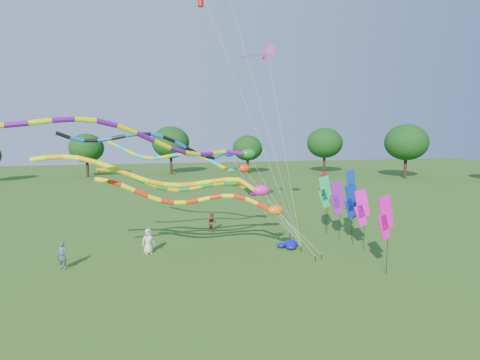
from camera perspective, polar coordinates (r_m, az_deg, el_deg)
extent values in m
plane|color=#255616|center=(22.48, 6.47, -13.39)|extent=(160.00, 160.00, 0.00)
cylinder|color=#382314|center=(77.95, 22.92, 1.60)|extent=(0.50, 0.50, 2.55)
ellipsoid|color=#0F3811|center=(77.74, 23.04, 4.04)|extent=(5.38, 5.38, 4.57)
cylinder|color=#382314|center=(76.52, 11.86, 1.89)|extent=(0.50, 0.50, 2.51)
ellipsoid|color=#0F3811|center=(76.31, 11.92, 4.35)|extent=(5.31, 5.31, 4.51)
cylinder|color=#382314|center=(79.69, 0.95, 2.52)|extent=(0.50, 0.50, 3.30)
ellipsoid|color=#0F3811|center=(79.48, 0.95, 5.62)|extent=(6.96, 6.96, 5.92)
cylinder|color=#382314|center=(77.82, -10.05, 2.38)|extent=(0.50, 0.50, 3.50)
ellipsoid|color=#0F3811|center=(77.60, -10.12, 5.74)|extent=(7.38, 7.38, 6.27)
cylinder|color=#382314|center=(71.26, -20.55, 1.34)|extent=(0.50, 0.50, 2.77)
ellipsoid|color=#0F3811|center=(71.03, -20.67, 4.25)|extent=(5.86, 5.86, 4.98)
cylinder|color=black|center=(25.50, 11.55, -10.64)|extent=(0.05, 0.05, 0.30)
cylinder|color=silver|center=(24.76, 8.38, -7.42)|extent=(0.02, 0.02, 4.02)
ellipsoid|color=#FF670D|center=(24.21, 5.09, -4.30)|extent=(0.94, 0.61, 0.61)
cylinder|color=red|center=(24.18, 3.39, -3.85)|extent=(0.27, 0.27, 0.83)
cylinder|color=yellow|center=(24.23, 1.66, -3.03)|extent=(0.27, 0.27, 0.79)
cylinder|color=red|center=(24.29, -0.06, -2.48)|extent=(0.27, 0.27, 0.74)
cylinder|color=yellow|center=(24.34, -1.76, -2.29)|extent=(0.27, 0.27, 0.72)
cylinder|color=red|center=(24.37, -3.45, -2.42)|extent=(0.27, 0.27, 0.73)
cylinder|color=yellow|center=(24.36, -5.14, -2.73)|extent=(0.27, 0.27, 0.74)
cylinder|color=red|center=(24.31, -6.84, -3.06)|extent=(0.27, 0.27, 0.74)
cylinder|color=yellow|center=(24.22, -8.56, -3.21)|extent=(0.27, 0.27, 0.74)
cylinder|color=red|center=(24.11, -10.31, -3.05)|extent=(0.27, 0.27, 0.76)
cylinder|color=yellow|center=(23.98, -12.08, -2.57)|extent=(0.27, 0.27, 0.80)
cylinder|color=red|center=(23.88, -13.87, -1.86)|extent=(0.27, 0.27, 0.82)
cylinder|color=yellow|center=(23.85, -15.65, -1.07)|extent=(0.27, 0.27, 0.80)
cylinder|color=red|center=(23.91, -17.39, -0.41)|extent=(0.27, 0.27, 0.76)
cylinder|color=yellow|center=(24.07, -19.06, -0.03)|extent=(0.27, 0.27, 0.72)
cylinder|color=black|center=(25.08, 10.65, -10.92)|extent=(0.05, 0.05, 0.30)
cylinder|color=silver|center=(24.08, 6.95, -6.23)|extent=(0.02, 0.02, 5.27)
ellipsoid|color=#EE1A9F|center=(23.38, 3.04, -1.48)|extent=(0.97, 0.62, 0.62)
cylinder|color=#FFA90D|center=(23.49, 1.05, -0.72)|extent=(0.28, 0.28, 1.17)
cylinder|color=#F1FF0D|center=(23.63, -1.14, 0.03)|extent=(0.28, 0.28, 0.88)
cylinder|color=#FFA90D|center=(23.57, -3.25, -0.11)|extent=(0.28, 0.28, 0.88)
cylinder|color=#F1FF0D|center=(23.48, -5.38, -0.41)|extent=(0.28, 0.28, 0.89)
cylinder|color=#FFA90D|center=(23.36, -7.52, -0.66)|extent=(0.28, 0.28, 0.89)
cylinder|color=#F1FF0D|center=(23.23, -9.69, -0.69)|extent=(0.28, 0.28, 0.90)
cylinder|color=#FFA90D|center=(23.09, -11.89, -0.39)|extent=(0.28, 0.28, 0.93)
cylinder|color=#F1FF0D|center=(22.97, -14.13, 0.25)|extent=(0.28, 0.28, 0.96)
cylinder|color=#FFA90D|center=(22.92, -16.38, 1.09)|extent=(0.28, 0.28, 0.97)
cylinder|color=#F1FF0D|center=(22.96, -18.60, 1.95)|extent=(0.28, 0.28, 0.95)
cylinder|color=#FFA90D|center=(23.10, -20.78, 2.62)|extent=(0.28, 0.28, 0.91)
cylinder|color=#F1FF0D|center=(23.35, -22.86, 2.97)|extent=(0.28, 0.28, 0.88)
cylinder|color=#FFA90D|center=(23.71, -24.82, 2.97)|extent=(0.28, 0.28, 0.89)
cylinder|color=#F1FF0D|center=(24.14, -26.67, 2.72)|extent=(0.28, 0.28, 0.90)
cylinder|color=black|center=(26.75, 8.64, -9.74)|extent=(0.05, 0.05, 0.30)
cylinder|color=silver|center=(24.77, 5.15, -3.32)|extent=(0.02, 0.02, 7.44)
ellipsoid|color=#177E21|center=(23.26, 1.17, 3.77)|extent=(0.85, 0.55, 0.55)
cylinder|color=#5E0C88|center=(23.03, -0.82, 3.90)|extent=(0.25, 0.25, 1.02)
cylinder|color=#D3DA0B|center=(22.73, -3.00, 3.91)|extent=(0.25, 0.25, 0.92)
cylinder|color=#5E0C88|center=(22.18, -4.87, 3.69)|extent=(0.25, 0.25, 0.92)
cylinder|color=#D3DA0B|center=(21.62, -6.81, 3.75)|extent=(0.25, 0.25, 0.94)
cylinder|color=#5E0C88|center=(21.08, -8.85, 4.18)|extent=(0.25, 0.25, 0.96)
cylinder|color=#D3DA0B|center=(20.57, -11.02, 4.98)|extent=(0.25, 0.25, 0.99)
cylinder|color=#5E0C88|center=(20.14, -13.34, 5.98)|extent=(0.25, 0.25, 1.00)
cylinder|color=#D3DA0B|center=(19.81, -15.82, 6.96)|extent=(0.25, 0.25, 0.97)
cylinder|color=#5E0C88|center=(19.58, -18.41, 7.68)|extent=(0.25, 0.25, 0.93)
cylinder|color=#D3DA0B|center=(19.46, -21.09, 7.99)|extent=(0.25, 0.25, 0.91)
cylinder|color=#5E0C88|center=(19.44, -23.80, 7.86)|extent=(0.25, 0.25, 0.92)
cylinder|color=#D3DA0B|center=(19.51, -26.51, 7.44)|extent=(0.25, 0.25, 0.93)
cylinder|color=#5E0C88|center=(19.64, -29.19, 6.95)|extent=(0.25, 0.25, 0.93)
cylinder|color=black|center=(29.80, 5.48, -7.95)|extent=(0.05, 0.05, 0.30)
cylinder|color=silver|center=(28.11, 2.12, -2.23)|extent=(0.02, 0.02, 7.28)
ellipsoid|color=#0D49BB|center=(26.84, -1.58, 3.86)|extent=(0.76, 0.49, 0.49)
cylinder|color=blue|center=(26.56, -2.98, 3.48)|extent=(0.22, 0.22, 0.79)
cylinder|color=black|center=(26.20, -4.34, 3.23)|extent=(0.22, 0.22, 0.76)
cylinder|color=blue|center=(25.74, -5.66, 3.61)|extent=(0.22, 0.22, 0.79)
cylinder|color=black|center=(25.31, -7.05, 4.26)|extent=(0.22, 0.22, 0.82)
cylinder|color=blue|center=(24.95, -8.53, 5.04)|extent=(0.22, 0.22, 0.81)
cylinder|color=black|center=(24.67, -10.10, 5.75)|extent=(0.22, 0.22, 0.78)
cylinder|color=blue|center=(24.49, -11.74, 6.23)|extent=(0.22, 0.22, 0.74)
cylinder|color=black|center=(24.38, -13.45, 6.37)|extent=(0.22, 0.22, 0.73)
cylinder|color=blue|center=(24.36, -15.18, 6.20)|extent=(0.22, 0.22, 0.75)
cylinder|color=black|center=(24.39, -16.93, 5.83)|extent=(0.22, 0.22, 0.76)
cylinder|color=blue|center=(24.45, -18.67, 5.47)|extent=(0.22, 0.22, 0.75)
cylinder|color=black|center=(24.53, -20.41, 5.29)|extent=(0.22, 0.22, 0.74)
cylinder|color=blue|center=(24.58, -22.13, 5.40)|extent=(0.22, 0.22, 0.75)
cylinder|color=black|center=(24.61, -23.85, 5.83)|extent=(0.22, 0.22, 0.78)
cylinder|color=black|center=(29.35, 7.65, -8.21)|extent=(0.05, 0.05, 0.30)
cylinder|color=silver|center=(28.80, 4.14, -3.23)|extent=(0.02, 0.02, 6.06)
ellipsoid|color=red|center=(28.60, 0.57, 1.65)|extent=(0.89, 0.57, 0.57)
cylinder|color=#0CCEB8|center=(28.48, -0.88, 1.53)|extent=(0.26, 0.26, 0.82)
cylinder|color=yellow|center=(28.32, -2.38, 1.78)|extent=(0.26, 0.26, 0.81)
cylinder|color=#0CCEB8|center=(28.33, -3.83, 2.51)|extent=(0.26, 0.26, 0.80)
cylinder|color=yellow|center=(28.43, -5.25, 3.15)|extent=(0.26, 0.26, 0.76)
cylinder|color=#0CCEB8|center=(28.63, -6.63, 3.54)|extent=(0.26, 0.26, 0.73)
cylinder|color=yellow|center=(28.91, -7.96, 3.66)|extent=(0.26, 0.26, 0.73)
cylinder|color=#0CCEB8|center=(29.26, -9.23, 3.53)|extent=(0.26, 0.26, 0.75)
cylinder|color=yellow|center=(29.65, -10.45, 3.29)|extent=(0.26, 0.26, 0.75)
cylinder|color=#0CCEB8|center=(30.05, -11.64, 3.09)|extent=(0.26, 0.26, 0.74)
cylinder|color=yellow|center=(30.44, -12.83, 3.06)|extent=(0.26, 0.26, 0.73)
cylinder|color=#0CCEB8|center=(30.78, -14.01, 3.29)|extent=(0.26, 0.26, 0.74)
cylinder|color=yellow|center=(31.07, -15.22, 3.74)|extent=(0.26, 0.26, 0.78)
cylinder|color=#0CCEB8|center=(31.32, -16.47, 4.34)|extent=(0.26, 0.26, 0.80)
cylinder|color=yellow|center=(31.52, -17.74, 4.93)|extent=(0.26, 0.26, 0.79)
cylinder|color=black|center=(30.20, 7.12, -7.77)|extent=(0.05, 0.05, 0.30)
cylinder|color=silver|center=(28.99, 4.64, -4.71)|extent=(0.02, 0.02, 4.53)
ellipsoid|color=#920D7C|center=(27.94, 1.99, -1.67)|extent=(0.95, 0.61, 0.61)
cylinder|color=#138F31|center=(27.34, 0.96, -1.38)|extent=(0.28, 0.28, 1.00)
cylinder|color=#E8B40C|center=(26.76, -0.15, -0.82)|extent=(0.28, 0.28, 0.75)
cylinder|color=#138F31|center=(26.52, -1.61, -0.54)|extent=(0.28, 0.28, 0.73)
cylinder|color=#E8B40C|center=(26.36, -3.15, -0.54)|extent=(0.28, 0.28, 0.73)
cylinder|color=#138F31|center=(26.27, -4.73, -0.78)|extent=(0.28, 0.28, 0.75)
cylinder|color=#E8B40C|center=(26.21, -6.33, -1.11)|extent=(0.28, 0.28, 0.75)
cylinder|color=#138F31|center=(26.16, -7.93, -1.36)|extent=(0.28, 0.28, 0.73)
cylinder|color=#E8B40C|center=(26.08, -9.51, -1.39)|extent=(0.28, 0.28, 0.73)
cylinder|color=#138F31|center=(25.94, -11.07, -1.13)|extent=(0.28, 0.28, 0.75)
cylinder|color=#E8B40C|center=(25.75, -12.63, -0.60)|extent=(0.28, 0.28, 0.78)
cylinder|color=#138F31|center=(25.50, -14.17, 0.07)|extent=(0.28, 0.28, 0.80)
cylinder|color=#E8B40C|center=(25.22, -15.72, 0.71)|extent=(0.28, 0.28, 0.79)
cylinder|color=#138F31|center=(24.92, -17.27, 1.16)|extent=(0.28, 0.28, 0.76)
cylinder|color=#E8B40C|center=(24.62, -18.85, 1.31)|extent=(0.28, 0.28, 0.74)
cylinder|color=black|center=(26.83, 8.65, -9.69)|extent=(0.04, 0.04, 0.30)
cylinder|color=silver|center=(25.67, 1.63, 8.65)|extent=(0.01, 0.01, 17.76)
cylinder|color=red|center=(27.20, -5.62, 23.84)|extent=(0.36, 0.36, 0.50)
cylinder|color=black|center=(26.83, 8.65, -9.69)|extent=(0.04, 0.04, 0.30)
cylinder|color=silver|center=(23.71, 1.73, 14.49)|extent=(0.01, 0.01, 22.54)
cylinder|color=black|center=(26.83, 8.65, -9.69)|extent=(0.04, 0.04, 0.30)
cylinder|color=silver|center=(29.07, 6.10, 5.56)|extent=(0.01, 0.01, 15.41)
cone|color=purple|center=(33.04, 3.96, 17.61)|extent=(1.81, 1.83, 1.52)
cube|color=purple|center=(32.82, 2.74, 17.42)|extent=(0.90, 0.12, 0.04)
cube|color=purple|center=(32.65, 1.76, 17.27)|extent=(0.90, 0.12, 0.04)
cube|color=purple|center=(32.50, 0.78, 17.11)|extent=(0.90, 0.12, 0.04)
cylinder|color=black|center=(31.05, 12.33, -3.82)|extent=(0.02, 0.02, 4.16)
cube|color=green|center=(30.72, 12.03, -1.14)|extent=(1.16, 0.08, 1.93)
cube|color=green|center=(30.81, 11.85, -2.61)|extent=(1.01, 0.08, 1.51)
cylinder|color=black|center=(31.58, 12.12, -3.46)|extent=(0.02, 0.02, 4.35)
cube|color=red|center=(31.17, 11.93, -0.67)|extent=(1.09, 0.55, 1.93)
cube|color=red|center=(31.22, 11.80, -2.13)|extent=(0.95, 0.49, 1.51)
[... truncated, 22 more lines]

